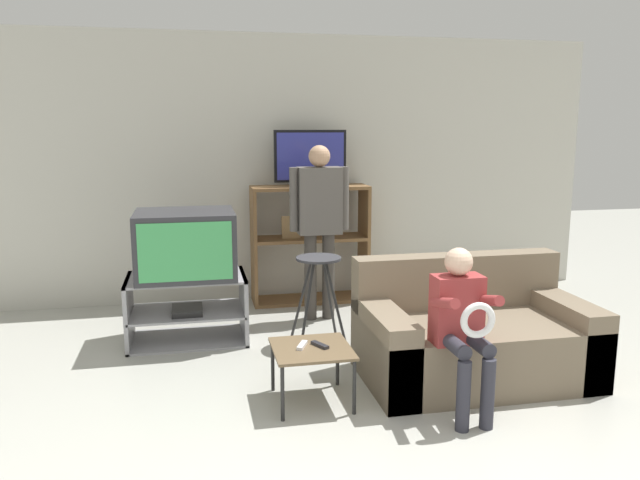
{
  "coord_description": "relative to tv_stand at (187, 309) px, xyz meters",
  "views": [
    {
      "loc": [
        -0.94,
        -2.3,
        1.74
      ],
      "look_at": [
        -0.02,
        2.12,
        0.9
      ],
      "focal_mm": 35.0,
      "sensor_mm": 36.0,
      "label": 1
    }
  ],
  "objects": [
    {
      "name": "person_standing_adult",
      "position": [
        1.17,
        0.36,
        0.68
      ],
      "size": [
        0.53,
        0.2,
        1.56
      ],
      "color": "#3D3833",
      "rests_on": "ground_plane"
    },
    {
      "name": "tv_stand",
      "position": [
        0.0,
        0.0,
        0.0
      ],
      "size": [
        0.94,
        0.58,
        0.54
      ],
      "color": "#939399",
      "rests_on": "ground_plane"
    },
    {
      "name": "remote_control_black",
      "position": [
        0.82,
        -1.33,
        0.11
      ],
      "size": [
        0.1,
        0.14,
        0.02
      ],
      "primitive_type": "cube",
      "rotation": [
        0.0,
        0.0,
        0.48
      ],
      "color": "#232328",
      "rests_on": "snack_table"
    },
    {
      "name": "folding_stool",
      "position": [
        1.03,
        -0.29,
        0.31
      ],
      "size": [
        0.4,
        0.42,
        0.72
      ],
      "color": "black",
      "rests_on": "ground_plane"
    },
    {
      "name": "television_flat",
      "position": [
        1.2,
        0.92,
        1.14
      ],
      "size": [
        0.7,
        0.2,
        0.54
      ],
      "color": "black",
      "rests_on": "media_shelf"
    },
    {
      "name": "snack_table",
      "position": [
        0.77,
        -1.33,
        0.06
      ],
      "size": [
        0.49,
        0.49,
        0.36
      ],
      "color": "brown",
      "rests_on": "ground_plane"
    },
    {
      "name": "television_main",
      "position": [
        0.01,
        0.01,
        0.54
      ],
      "size": [
        0.77,
        0.65,
        0.53
      ],
      "color": "#2D2D33",
      "rests_on": "tv_stand"
    },
    {
      "name": "wall_back",
      "position": [
        1.0,
        1.2,
        1.04
      ],
      "size": [
        6.4,
        0.06,
        2.6
      ],
      "color": "beige",
      "rests_on": "ground_plane"
    },
    {
      "name": "couch",
      "position": [
        1.94,
        -1.15,
        0.01
      ],
      "size": [
        1.54,
        0.89,
        0.81
      ],
      "color": "#756651",
      "rests_on": "ground_plane"
    },
    {
      "name": "remote_control_white",
      "position": [
        0.71,
        -1.31,
        0.11
      ],
      "size": [
        0.09,
        0.15,
        0.02
      ],
      "primitive_type": "cube",
      "rotation": [
        0.0,
        0.0,
        -0.43
      ],
      "color": "silver",
      "rests_on": "snack_table"
    },
    {
      "name": "media_shelf",
      "position": [
        1.19,
        0.94,
        0.32
      ],
      "size": [
        1.14,
        0.37,
        1.15
      ],
      "color": "brown",
      "rests_on": "ground_plane"
    },
    {
      "name": "person_seated_child",
      "position": [
        1.62,
        -1.66,
        0.33
      ],
      "size": [
        0.33,
        0.43,
        1.01
      ],
      "color": "#2D2D38",
      "rests_on": "ground_plane"
    }
  ]
}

